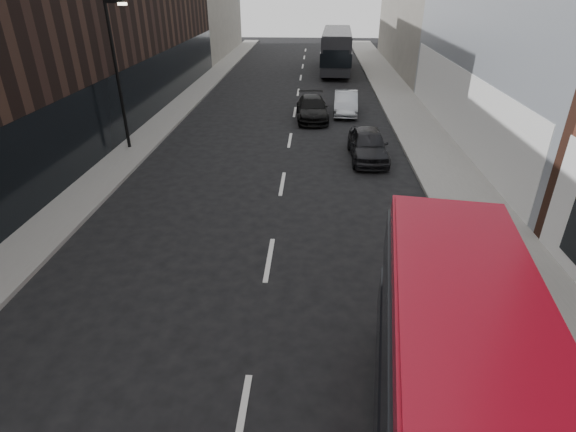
% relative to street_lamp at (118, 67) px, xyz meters
% --- Properties ---
extents(sidewalk_right, '(3.00, 80.00, 0.15)m').
position_rel_street_lamp_xyz_m(sidewalk_right, '(15.72, 7.00, -4.11)').
color(sidewalk_right, slate).
rests_on(sidewalk_right, ground).
extents(sidewalk_left, '(2.00, 80.00, 0.15)m').
position_rel_street_lamp_xyz_m(sidewalk_left, '(0.22, 7.00, -4.11)').
color(sidewalk_left, slate).
rests_on(sidewalk_left, ground).
extents(street_lamp, '(1.06, 0.22, 7.00)m').
position_rel_street_lamp_xyz_m(street_lamp, '(0.00, 0.00, 0.00)').
color(street_lamp, black).
rests_on(street_lamp, sidewalk_left).
extents(grey_bus, '(3.22, 11.61, 3.71)m').
position_rel_street_lamp_xyz_m(grey_bus, '(11.49, 23.52, -2.19)').
color(grey_bus, black).
rests_on(grey_bus, ground).
extents(car_a, '(1.87, 4.42, 1.49)m').
position_rel_street_lamp_xyz_m(car_a, '(12.21, -0.64, -3.44)').
color(car_a, black).
rests_on(car_a, ground).
extents(car_b, '(1.69, 4.35, 1.41)m').
position_rel_street_lamp_xyz_m(car_b, '(11.59, 7.86, -3.48)').
color(car_b, '#9C9FA4').
rests_on(car_b, ground).
extents(car_c, '(2.21, 4.84, 1.37)m').
position_rel_street_lamp_xyz_m(car_c, '(9.39, 6.38, -3.49)').
color(car_c, black).
rests_on(car_c, ground).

